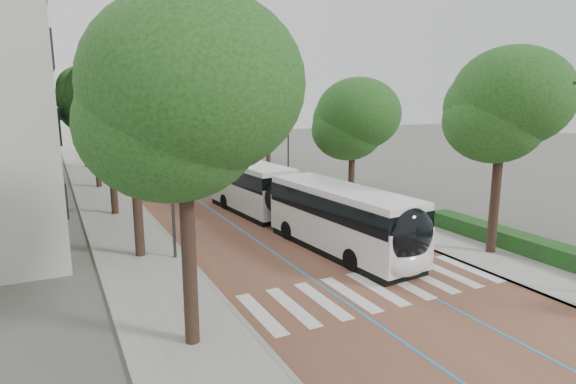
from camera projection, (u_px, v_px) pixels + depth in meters
name	position (u px, v px, depth m)	size (l,w,h in m)	color
ground	(388.00, 299.00, 18.09)	(160.00, 160.00, 0.00)	#51544C
road	(161.00, 163.00, 53.13)	(11.00, 140.00, 0.02)	brown
sidewalk_left	(87.00, 167.00, 49.83)	(4.00, 140.00, 0.12)	gray
sidewalk_right	(225.00, 159.00, 56.40)	(4.00, 140.00, 0.12)	gray
kerb_left	(107.00, 166.00, 50.67)	(0.20, 140.00, 0.14)	gray
kerb_right	(209.00, 160.00, 55.57)	(0.20, 140.00, 0.14)	gray
zebra_crossing	(376.00, 288.00, 19.05)	(10.55, 3.60, 0.01)	silver
lane_line_left	(146.00, 164.00, 52.42)	(0.12, 126.00, 0.01)	#257DBC
lane_line_right	(175.00, 162.00, 53.83)	(0.12, 126.00, 0.01)	#257DBC
hedge	(548.00, 251.00, 21.97)	(1.20, 14.00, 0.80)	#153D16
streetlight_far	(286.00, 128.00, 39.29)	(1.82, 0.20, 8.00)	#303033
lamp_post_left	(171.00, 172.00, 21.59)	(0.14, 0.14, 8.00)	#303033
trees_left	(98.00, 103.00, 33.94)	(6.14, 60.83, 9.87)	black
trees_right	(300.00, 111.00, 39.18)	(5.75, 47.45, 9.14)	black
lead_bus	(298.00, 204.00, 26.39)	(4.06, 18.54, 3.20)	black
bus_queued_0	(216.00, 165.00, 40.74)	(2.84, 12.46, 3.20)	silver
bus_queued_1	(180.00, 150.00, 51.85)	(2.97, 12.48, 3.20)	silver
bus_queued_2	(158.00, 140.00, 62.88)	(2.90, 12.47, 3.20)	silver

